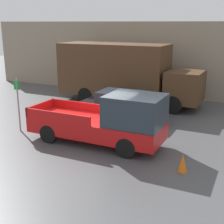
% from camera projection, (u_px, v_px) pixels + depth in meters
% --- Properties ---
extents(ground_plane, '(60.00, 60.00, 0.00)m').
position_uv_depth(ground_plane, '(101.00, 139.00, 13.45)').
color(ground_plane, '#4C4C4F').
extents(building_wall, '(28.00, 0.15, 4.93)m').
position_uv_depth(building_wall, '(164.00, 60.00, 20.64)').
color(building_wall, gray).
rests_on(building_wall, ground).
extents(pickup_truck, '(5.66, 1.95, 2.21)m').
position_uv_depth(pickup_truck, '(108.00, 121.00, 12.60)').
color(pickup_truck, red).
rests_on(pickup_truck, ground).
extents(car, '(4.36, 1.89, 1.51)m').
position_uv_depth(car, '(121.00, 106.00, 15.92)').
color(car, black).
rests_on(car, ground).
extents(delivery_truck, '(8.80, 2.62, 3.63)m').
position_uv_depth(delivery_truck, '(123.00, 72.00, 19.17)').
color(delivery_truck, '#4C331E').
rests_on(delivery_truck, ground).
extents(parking_sign, '(0.30, 0.07, 2.46)m').
position_uv_depth(parking_sign, '(18.00, 102.00, 14.15)').
color(parking_sign, gray).
rests_on(parking_sign, ground).
extents(newspaper_box, '(0.45, 0.40, 1.01)m').
position_uv_depth(newspaper_box, '(86.00, 83.00, 23.31)').
color(newspaper_box, red).
rests_on(newspaper_box, ground).
extents(traffic_cone, '(0.32, 0.32, 0.64)m').
position_uv_depth(traffic_cone, '(183.00, 163.00, 10.47)').
color(traffic_cone, orange).
rests_on(traffic_cone, ground).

